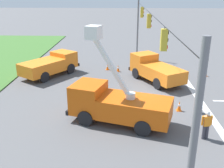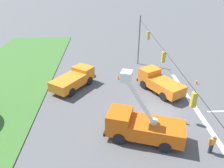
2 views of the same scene
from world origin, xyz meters
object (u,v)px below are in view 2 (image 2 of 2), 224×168
traffic_cone_foreground_left (127,78)px  traffic_cone_lane_edge_a (118,77)px  utility_truck_bucket_lift (142,125)px  utility_truck_support_near (159,82)px  traffic_cone_far_left (185,120)px  traffic_cone_mid_right (197,81)px  road_worker (212,143)px  utility_truck_support_far (74,79)px

traffic_cone_foreground_left → traffic_cone_lane_edge_a: size_ratio=1.08×
utility_truck_bucket_lift → utility_truck_support_near: (8.08, -3.38, -0.21)m
traffic_cone_foreground_left → traffic_cone_far_left: traffic_cone_far_left is taller
utility_truck_support_near → traffic_cone_far_left: bearing=-170.5°
traffic_cone_mid_right → traffic_cone_far_left: bearing=152.1°
traffic_cone_mid_right → utility_truck_bucket_lift: bearing=138.4°
utility_truck_bucket_lift → traffic_cone_mid_right: size_ratio=9.68×
traffic_cone_mid_right → traffic_cone_far_left: (-7.91, 4.18, 0.03)m
road_worker → utility_truck_support_far: bearing=46.4°
road_worker → traffic_cone_mid_right: (11.55, -3.44, -0.65)m
utility_truck_bucket_lift → utility_truck_support_near: 8.76m
road_worker → traffic_cone_foreground_left: road_worker is taller
utility_truck_bucket_lift → traffic_cone_mid_right: bearing=-41.6°
utility_truck_bucket_lift → utility_truck_support_far: size_ratio=1.11×
road_worker → traffic_cone_foreground_left: bearing=22.3°
utility_truck_support_far → road_worker: bearing=-133.6°
traffic_cone_mid_right → traffic_cone_foreground_left: bearing=82.2°
traffic_cone_foreground_left → traffic_cone_far_left: size_ratio=0.98×
traffic_cone_foreground_left → utility_truck_support_near: bearing=-129.1°
utility_truck_bucket_lift → traffic_cone_far_left: (1.78, -4.43, -0.98)m
traffic_cone_far_left → road_worker: bearing=-168.4°
utility_truck_support_far → traffic_cone_far_left: (-7.65, -11.09, -0.73)m
utility_truck_support_near → traffic_cone_far_left: (-6.31, -1.05, -0.77)m
utility_truck_bucket_lift → traffic_cone_foreground_left: bearing=0.2°
road_worker → traffic_cone_lane_edge_a: size_ratio=2.54×
traffic_cone_foreground_left → traffic_cone_lane_edge_a: 1.29m
utility_truck_support_far → traffic_cone_far_left: bearing=-124.6°
utility_truck_bucket_lift → traffic_cone_lane_edge_a: size_ratio=9.90×
utility_truck_support_near → road_worker: (-9.95, -1.80, -0.15)m
utility_truck_bucket_lift → utility_truck_support_far: utility_truck_bucket_lift is taller
utility_truck_bucket_lift → traffic_cone_far_left: size_ratio=9.02×
traffic_cone_lane_edge_a → traffic_cone_foreground_left: bearing=-118.2°
utility_truck_bucket_lift → traffic_cone_foreground_left: 10.91m
traffic_cone_mid_right → utility_truck_support_far: bearing=91.0°
road_worker → traffic_cone_lane_edge_a: (13.34, 6.35, -0.66)m
road_worker → traffic_cone_mid_right: size_ratio=2.49×
utility_truck_bucket_lift → traffic_cone_lane_edge_a: utility_truck_bucket_lift is taller
utility_truck_support_far → utility_truck_bucket_lift: bearing=-144.8°
utility_truck_bucket_lift → road_worker: size_ratio=3.89×
utility_truck_support_near → traffic_cone_mid_right: (1.60, -5.23, -0.80)m
road_worker → utility_truck_bucket_lift: bearing=70.2°
utility_truck_support_far → traffic_cone_foreground_left: utility_truck_support_far is taller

